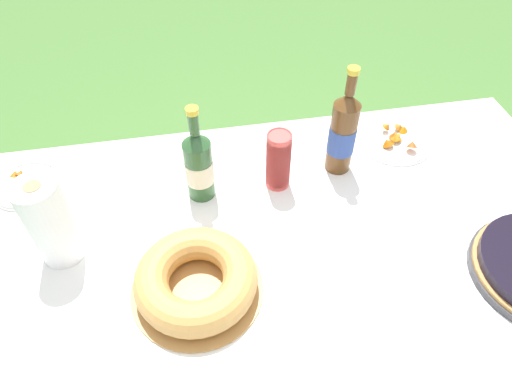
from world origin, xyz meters
The scene contains 10 objects.
ground_plane centered at (0.00, 0.00, 0.00)m, with size 16.00×16.00×0.00m, color #4C7A38.
garden_table centered at (0.00, 0.00, 0.64)m, with size 1.77×1.13×0.70m.
tablecloth centered at (0.00, 0.00, 0.69)m, with size 1.78×1.14×0.10m.
bundt_cake centered at (-0.26, -0.05, 0.75)m, with size 0.33×0.33×0.09m.
cup_stack centered at (0.01, 0.28, 0.80)m, with size 0.07×0.07×0.19m.
cider_bottle_green centered at (-0.22, 0.28, 0.82)m, with size 0.08×0.08×0.31m.
cider_bottle_amber centered at (0.21, 0.32, 0.84)m, with size 0.08×0.08×0.35m.
snack_plate_near centered at (0.43, 0.39, 0.71)m, with size 0.23×0.23×0.05m.
snack_plate_left centered at (-0.73, 0.40, 0.72)m, with size 0.20×0.20×0.05m.
paper_towel_roll centered at (-0.60, 0.13, 0.83)m, with size 0.11×0.11×0.25m.
Camera 1 is at (-0.23, -0.66, 1.69)m, focal length 32.00 mm.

